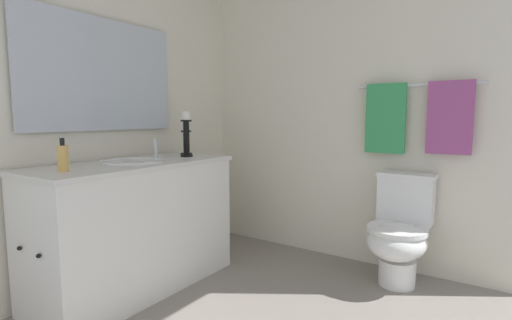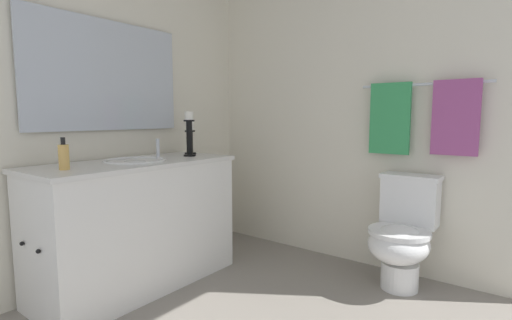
% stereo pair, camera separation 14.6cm
% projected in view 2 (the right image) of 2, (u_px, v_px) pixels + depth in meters
% --- Properties ---
extents(wall_back, '(2.50, 0.04, 2.45)m').
position_uv_depth(wall_back, '(350.00, 106.00, 2.94)').
color(wall_back, silver).
rests_on(wall_back, ground).
extents(wall_left, '(0.04, 2.72, 2.45)m').
position_uv_depth(wall_left, '(99.00, 105.00, 2.62)').
color(wall_left, silver).
rests_on(wall_left, ground).
extents(vanity_cabinet, '(0.58, 1.35, 0.85)m').
position_uv_depth(vanity_cabinet, '(137.00, 224.00, 2.55)').
color(vanity_cabinet, white).
rests_on(vanity_cabinet, ground).
extents(sink_basin, '(0.40, 0.40, 0.24)m').
position_uv_depth(sink_basin, '(135.00, 167.00, 2.50)').
color(sink_basin, white).
rests_on(sink_basin, vanity_cabinet).
extents(mirror, '(0.02, 1.14, 0.75)m').
position_uv_depth(mirror, '(107.00, 76.00, 2.60)').
color(mirror, silver).
extents(candle_holder_tall, '(0.09, 0.09, 0.27)m').
position_uv_depth(candle_holder_tall, '(190.00, 136.00, 2.96)').
color(candle_holder_tall, black).
rests_on(candle_holder_tall, vanity_cabinet).
extents(candle_holder_short, '(0.09, 0.09, 0.33)m').
position_uv_depth(candle_holder_short, '(189.00, 133.00, 2.80)').
color(candle_holder_short, black).
rests_on(candle_holder_short, vanity_cabinet).
extents(soap_bottle, '(0.06, 0.06, 0.18)m').
position_uv_depth(soap_bottle, '(64.00, 156.00, 2.09)').
color(soap_bottle, '#E5B259').
rests_on(soap_bottle, vanity_cabinet).
extents(toilet, '(0.39, 0.54, 0.75)m').
position_uv_depth(toilet, '(402.00, 235.00, 2.51)').
color(toilet, white).
rests_on(toilet, ground).
extents(towel_bar, '(0.84, 0.02, 0.02)m').
position_uv_depth(towel_bar, '(423.00, 84.00, 2.55)').
color(towel_bar, silver).
extents(towel_near_vanity, '(0.28, 0.03, 0.50)m').
position_uv_depth(towel_near_vanity, '(390.00, 119.00, 2.69)').
color(towel_near_vanity, '#389E59').
rests_on(towel_near_vanity, towel_bar).
extents(towel_center, '(0.28, 0.03, 0.49)m').
position_uv_depth(towel_center, '(455.00, 118.00, 2.43)').
color(towel_center, '#A54C8C').
rests_on(towel_center, towel_bar).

